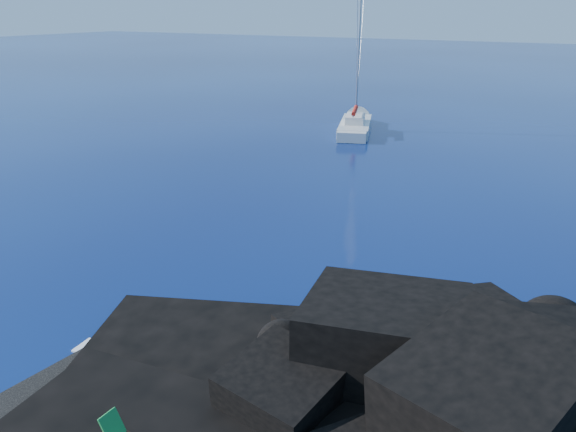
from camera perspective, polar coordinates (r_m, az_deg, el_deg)
ground at (r=20.56m, az=-25.64°, el=-15.57°), size 400.00×400.00×0.00m
beach at (r=17.88m, az=-15.19°, el=-20.08°), size 9.08×6.86×0.70m
surf_foam at (r=20.32m, az=-5.13°, el=-13.79°), size 10.00×8.00×0.06m
sailboat at (r=55.54m, az=6.82°, el=8.53°), size 7.00×13.53×13.99m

